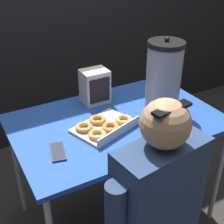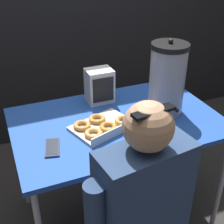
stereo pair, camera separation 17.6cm
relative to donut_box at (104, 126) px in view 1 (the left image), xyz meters
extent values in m
plane|color=#2D2B28|center=(0.11, 0.05, -0.79)|extent=(12.00, 12.00, 0.00)
cube|color=#1E479E|center=(0.11, 0.05, -0.03)|extent=(1.19, 0.78, 0.03)
cylinder|color=#ADADB2|center=(0.66, -0.29, -0.42)|extent=(0.03, 0.03, 0.74)
cylinder|color=#ADADB2|center=(-0.44, 0.40, -0.42)|extent=(0.03, 0.03, 0.74)
cylinder|color=#ADADB2|center=(0.66, 0.40, -0.42)|extent=(0.03, 0.03, 0.74)
cube|color=beige|center=(0.01, 0.01, -0.01)|extent=(0.39, 0.32, 0.02)
cube|color=beige|center=(0.04, -0.09, 0.02)|extent=(0.32, 0.11, 0.04)
torus|color=#D5934B|center=(-0.08, -0.07, 0.01)|extent=(0.13, 0.13, 0.03)
torus|color=#BC7A33|center=(0.02, -0.04, 0.01)|extent=(0.12, 0.12, 0.03)
torus|color=#D28F48|center=(0.12, -0.01, 0.01)|extent=(0.13, 0.13, 0.03)
torus|color=#C9873F|center=(-0.11, 0.03, 0.01)|extent=(0.12, 0.12, 0.03)
torus|color=#BF7D35|center=(-0.01, 0.06, 0.01)|extent=(0.11, 0.11, 0.03)
cylinder|color=#939399|center=(0.42, 0.04, 0.18)|extent=(0.20, 0.20, 0.39)
cylinder|color=black|center=(0.42, 0.04, 0.39)|extent=(0.21, 0.21, 0.03)
sphere|color=black|center=(0.42, 0.04, 0.42)|extent=(0.03, 0.03, 0.03)
cylinder|color=black|center=(0.42, -0.07, 0.05)|extent=(0.02, 0.05, 0.02)
cube|color=#2D334C|center=(-0.30, -0.07, -0.01)|extent=(0.10, 0.17, 0.01)
cube|color=#2D333D|center=(-0.30, -0.07, -0.01)|extent=(0.09, 0.15, 0.00)
cube|color=silver|center=(0.10, 0.32, 0.09)|extent=(0.16, 0.13, 0.21)
cube|color=black|center=(0.10, 0.25, 0.09)|extent=(0.13, 0.01, 0.15)
cube|color=navy|center=(-0.02, -0.53, -0.06)|extent=(0.42, 0.23, 0.55)
sphere|color=tan|center=(-0.02, -0.53, 0.31)|extent=(0.19, 0.19, 0.19)
cube|color=black|center=(-0.01, -0.55, 0.39)|extent=(0.17, 0.06, 0.01)
cylinder|color=navy|center=(0.21, -0.50, -0.09)|extent=(0.09, 0.09, 0.44)
camera|label=1|loc=(-0.66, -1.28, 0.92)|focal=50.00mm
camera|label=2|loc=(-0.50, -1.36, 0.92)|focal=50.00mm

